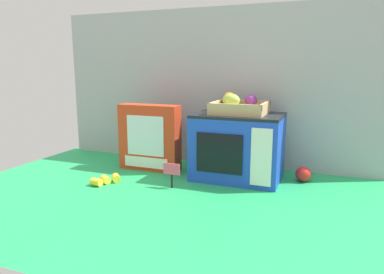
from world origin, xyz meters
The scene contains 8 objects.
ground_plane centered at (0.00, 0.00, 0.00)m, with size 1.70×1.70×0.00m, color #219E54.
display_back_panel centered at (0.00, 0.25, 0.37)m, with size 1.61×0.03×0.75m, color #A0A3A8.
toy_microwave centered at (0.18, 0.04, 0.14)m, with size 0.36×0.26×0.28m.
food_groups_crate centered at (0.18, 0.07, 0.31)m, with size 0.22×0.21×0.08m.
cookie_set_box centered at (-0.23, 0.03, 0.15)m, with size 0.29×0.08×0.30m.
price_sign centered at (-0.03, -0.18, 0.07)m, with size 0.07×0.01×0.10m.
loose_toy_banana centered at (-0.30, -0.23, 0.02)m, with size 0.09×0.12×0.03m.
loose_toy_apple centered at (0.45, 0.09, 0.03)m, with size 0.06×0.06×0.06m, color red.
Camera 1 is at (0.54, -1.41, 0.47)m, focal length 33.29 mm.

